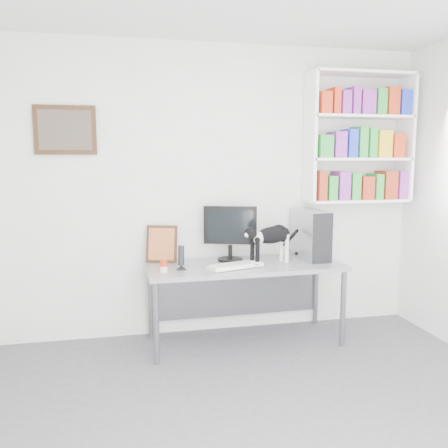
% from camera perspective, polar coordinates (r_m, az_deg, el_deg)
% --- Properties ---
extents(room, '(4.01, 4.01, 2.70)m').
position_cam_1_polar(room, '(2.54, 7.21, 0.73)').
color(room, '#5C5C61').
rests_on(room, ground).
extents(bookshelf, '(1.03, 0.28, 1.24)m').
position_cam_1_polar(bookshelf, '(4.79, 15.95, 9.92)').
color(bookshelf, white).
rests_on(bookshelf, room).
extents(wall_art, '(0.52, 0.04, 0.42)m').
position_cam_1_polar(wall_art, '(4.38, -18.56, 10.67)').
color(wall_art, '#3F2914').
rests_on(wall_art, room).
extents(desk, '(1.75, 0.71, 0.72)m').
position_cam_1_polar(desk, '(4.33, 2.50, -9.52)').
color(desk, gray).
rests_on(desk, room).
extents(monitor, '(0.53, 0.37, 0.52)m').
position_cam_1_polar(monitor, '(4.33, 0.76, -1.10)').
color(monitor, black).
rests_on(monitor, desk).
extents(keyboard, '(0.51, 0.31, 0.04)m').
position_cam_1_polar(keyboard, '(4.10, 1.33, -5.04)').
color(keyboard, white).
rests_on(keyboard, desk).
extents(pc_tower, '(0.24, 0.48, 0.46)m').
position_cam_1_polar(pc_tower, '(4.48, 10.38, -1.25)').
color(pc_tower, '#ACABB0').
rests_on(pc_tower, desk).
extents(speaker, '(0.11, 0.11, 0.22)m').
position_cam_1_polar(speaker, '(4.03, -5.17, -3.99)').
color(speaker, black).
rests_on(speaker, desk).
extents(leaning_print, '(0.30, 0.19, 0.35)m').
position_cam_1_polar(leaning_print, '(4.33, -7.49, -2.31)').
color(leaning_print, '#3F2914').
rests_on(leaning_print, desk).
extents(soup_can, '(0.07, 0.07, 0.09)m').
position_cam_1_polar(soup_can, '(3.98, -7.27, -5.10)').
color(soup_can, '#B32D0F').
rests_on(soup_can, desk).
extents(cat, '(0.59, 0.39, 0.36)m').
position_cam_1_polar(cat, '(4.21, 5.68, -2.51)').
color(cat, black).
rests_on(cat, desk).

